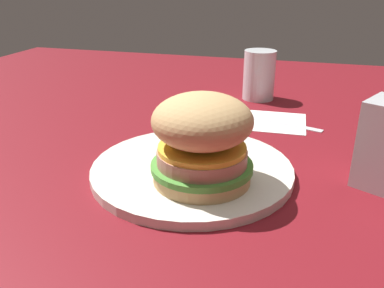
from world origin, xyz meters
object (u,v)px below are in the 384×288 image
(plate, at_px, (192,169))
(drink_glass, at_px, (259,77))
(fork, at_px, (273,120))
(sandwich, at_px, (202,138))
(fries_pile, at_px, (192,143))
(napkin, at_px, (274,121))

(plate, height_order, drink_glass, drink_glass)
(plate, distance_m, fork, 0.24)
(sandwich, xyz_separation_m, fries_pile, (-0.04, 0.09, -0.05))
(plate, bearing_deg, drink_glass, 84.13)
(drink_glass, bearing_deg, plate, -95.87)
(sandwich, bearing_deg, fries_pile, 112.43)
(plate, height_order, sandwich, sandwich)
(sandwich, xyz_separation_m, drink_glass, (0.02, 0.40, -0.02))
(plate, height_order, fork, plate)
(plate, distance_m, napkin, 0.24)
(fries_pile, bearing_deg, fork, 60.37)
(napkin, height_order, fork, fork)
(napkin, bearing_deg, sandwich, -103.06)
(fork, distance_m, drink_glass, 0.15)
(fries_pile, relative_size, drink_glass, 0.89)
(fork, bearing_deg, fries_pile, -119.63)
(fries_pile, bearing_deg, sandwich, -67.57)
(napkin, bearing_deg, fries_pile, -120.08)
(fork, bearing_deg, drink_glass, 108.13)
(napkin, distance_m, drink_glass, 0.15)
(napkin, xyz_separation_m, fork, (-0.00, 0.00, 0.00))
(drink_glass, bearing_deg, fork, -71.87)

